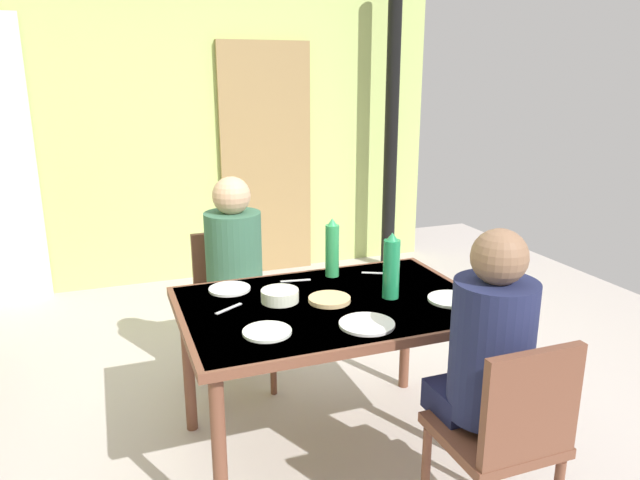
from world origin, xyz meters
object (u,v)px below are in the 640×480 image
Objects in this scene: water_bottle_green_far at (332,249)px; person_far_diner at (235,259)px; person_near_diner at (489,345)px; dining_table at (332,317)px; serving_bowl_center at (280,296)px; chair_far_diner at (231,300)px; water_bottle_green_near at (391,267)px; chair_near_diner at (506,434)px.

person_far_diner is at bearing 141.22° from water_bottle_green_far.
water_bottle_green_far is at bearing 101.98° from person_near_diner.
dining_table is at bearing -111.86° from water_bottle_green_far.
serving_bowl_center is (0.08, -0.58, -0.01)m from person_far_diner.
person_far_diner is 0.55m from water_bottle_green_far.
water_bottle_green_far is at bearing 131.63° from chair_far_diner.
person_near_diner is 4.53× the size of serving_bowl_center.
dining_table is 4.38× the size of water_bottle_green_near.
person_near_diner is 0.65m from water_bottle_green_near.
serving_bowl_center is at bearing 126.26° from person_near_diner.
person_far_diner is at bearing 97.41° from serving_bowl_center.
chair_far_diner reaches higher than serving_bowl_center.
person_far_diner is at bearing 113.24° from chair_near_diner.
dining_table is 0.88m from chair_far_diner.
chair_far_diner is (-0.29, 0.81, -0.17)m from dining_table.
water_bottle_green_near reaches higher than dining_table.
dining_table is 0.74m from person_far_diner.
dining_table is 0.35m from water_bottle_green_near.
person_near_diner reaches higher than dining_table.
person_far_diner reaches higher than chair_far_diner.
person_far_diner is at bearing 90.00° from chair_far_diner.
chair_near_diner is 1.00× the size of chair_far_diner.
person_near_diner is 2.51× the size of water_bottle_green_near.
chair_near_diner is 5.12× the size of serving_bowl_center.
chair_near_diner is 1.10m from serving_bowl_center.
water_bottle_green_near is 0.52m from serving_bowl_center.
chair_far_diner is 1.13× the size of person_far_diner.
dining_table is 0.42m from water_bottle_green_far.
person_near_diner is (0.35, -0.67, 0.11)m from dining_table.
water_bottle_green_near is at bearing 123.61° from chair_far_diner.
chair_near_diner is at bearing -66.79° from dining_table.
serving_bowl_center is (-0.56, 0.90, 0.27)m from chair_near_diner.
water_bottle_green_near is at bearing 128.38° from person_far_diner.
chair_near_diner is 0.31m from person_near_diner.
person_near_diner reaches higher than chair_far_diner.
serving_bowl_center is (-0.56, 0.77, -0.01)m from person_near_diner.
water_bottle_green_near is at bearing 96.64° from person_near_diner.
person_far_diner is at bearing 128.38° from water_bottle_green_near.
person_far_diner is 2.57× the size of water_bottle_green_far.
dining_table is 0.90m from chair_near_diner.
chair_near_diner is at bearing -79.42° from water_bottle_green_far.
chair_far_diner is at bearing 123.61° from water_bottle_green_near.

